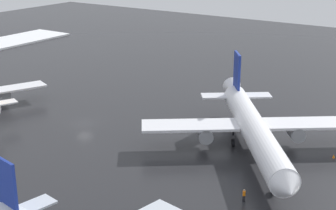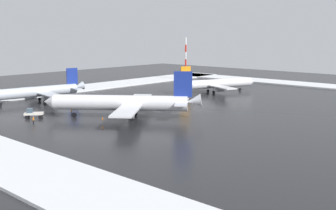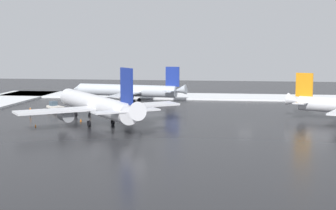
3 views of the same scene
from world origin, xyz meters
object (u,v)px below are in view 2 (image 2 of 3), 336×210
(ground_crew_near_tug, at_px, (71,111))
(airplane_distant_tail, at_px, (124,103))
(ground_crew_by_nose_gear, at_px, (33,120))
(pushback_tug, at_px, (33,113))
(traffic_cone_mid_line, at_px, (102,118))
(airplane_foreground_jet, at_px, (216,84))
(traffic_cone_near_nose, at_px, (103,127))
(airplane_parked_starboard, at_px, (35,92))
(antenna_mast, at_px, (186,59))

(ground_crew_near_tug, bearing_deg, airplane_distant_tail, 159.03)
(ground_crew_by_nose_gear, xyz_separation_m, ground_crew_near_tug, (-13.01, -3.26, 0.00))
(pushback_tug, relative_size, traffic_cone_mid_line, 8.99)
(airplane_foreground_jet, bearing_deg, traffic_cone_near_nose, -143.81)
(pushback_tug, relative_size, ground_crew_near_tug, 2.89)
(pushback_tug, height_order, ground_crew_by_nose_gear, pushback_tug)
(airplane_parked_starboard, relative_size, antenna_mast, 1.75)
(airplane_distant_tail, bearing_deg, traffic_cone_near_nose, 77.33)
(airplane_foreground_jet, relative_size, ground_crew_near_tug, 18.40)
(airplane_distant_tail, xyz_separation_m, antenna_mast, (-76.25, -43.10, 5.66))
(traffic_cone_near_nose, distance_m, traffic_cone_mid_line, 10.42)
(antenna_mast, bearing_deg, ground_crew_near_tug, 19.34)
(airplane_distant_tail, relative_size, traffic_cone_mid_line, 62.18)
(airplane_parked_starboard, bearing_deg, ground_crew_by_nose_gear, 68.23)
(traffic_cone_near_nose, bearing_deg, ground_crew_near_tug, -105.17)
(airplane_foreground_jet, bearing_deg, ground_crew_near_tug, -161.01)
(airplane_distant_tail, relative_size, antenna_mast, 1.78)
(airplane_distant_tail, bearing_deg, airplane_foreground_jet, -116.05)
(traffic_cone_near_nose, relative_size, traffic_cone_mid_line, 1.00)
(airplane_distant_tail, relative_size, airplane_foreground_jet, 1.09)
(airplane_foreground_jet, xyz_separation_m, traffic_cone_near_nose, (64.35, 15.06, -2.97))
(airplane_distant_tail, height_order, ground_crew_near_tug, airplane_distant_tail)
(airplane_distant_tail, relative_size, traffic_cone_near_nose, 62.18)
(traffic_cone_mid_line, bearing_deg, antenna_mast, -153.65)
(pushback_tug, bearing_deg, airplane_parked_starboard, -82.72)
(airplane_foreground_jet, bearing_deg, pushback_tug, -162.91)
(airplane_parked_starboard, height_order, pushback_tug, airplane_parked_starboard)
(airplane_distant_tail, xyz_separation_m, pushback_tug, (15.18, -17.30, -2.67))
(airplane_distant_tail, bearing_deg, traffic_cone_mid_line, 16.54)
(ground_crew_by_nose_gear, bearing_deg, airplane_distant_tail, -54.84)
(pushback_tug, bearing_deg, airplane_distant_tail, 170.88)
(pushback_tug, distance_m, traffic_cone_near_nose, 22.62)
(traffic_cone_mid_line, bearing_deg, pushback_tug, -52.37)
(airplane_distant_tail, distance_m, traffic_cone_mid_line, 6.51)
(airplane_distant_tail, bearing_deg, ground_crew_by_nose_gear, 22.48)
(antenna_mast, bearing_deg, traffic_cone_mid_line, 26.35)
(airplane_parked_starboard, xyz_separation_m, traffic_cone_mid_line, (2.68, 35.48, -3.03))
(pushback_tug, distance_m, antenna_mast, 95.36)
(airplane_foreground_jet, height_order, ground_crew_by_nose_gear, airplane_foreground_jet)
(airplane_parked_starboard, distance_m, antenna_mast, 78.26)
(antenna_mast, height_order, traffic_cone_mid_line, antenna_mast)
(traffic_cone_near_nose, height_order, traffic_cone_mid_line, same)
(ground_crew_near_tug, height_order, traffic_cone_near_nose, ground_crew_near_tug)
(airplane_parked_starboard, bearing_deg, traffic_cone_near_nose, 87.94)
(airplane_distant_tail, bearing_deg, ground_crew_near_tug, -15.27)
(airplane_distant_tail, xyz_separation_m, airplane_foreground_jet, (-53.47, -10.18, -0.70))
(pushback_tug, xyz_separation_m, traffic_cone_mid_line, (-10.86, 14.09, -1.01))
(airplane_distant_tail, xyz_separation_m, ground_crew_near_tug, (5.67, -14.34, -2.98))
(ground_crew_near_tug, xyz_separation_m, antenna_mast, (-81.92, -28.76, 8.64))
(airplane_parked_starboard, xyz_separation_m, ground_crew_by_nose_gear, (17.05, 27.60, -2.33))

